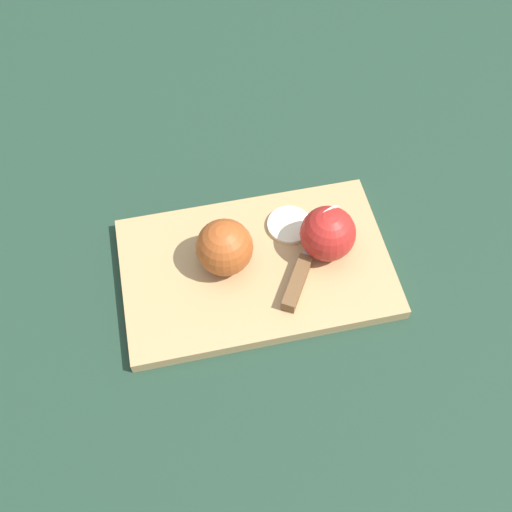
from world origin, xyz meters
name	(u,v)px	position (x,y,z in m)	size (l,w,h in m)	color
ground_plane	(256,271)	(0.00, 0.00, 0.00)	(4.00, 4.00, 0.00)	#1E3828
cutting_board	(256,268)	(0.00, 0.00, 0.01)	(0.36, 0.23, 0.02)	tan
apple_half_left	(224,247)	(-0.04, 0.01, 0.06)	(0.07, 0.07, 0.07)	#AD4C1E
apple_half_right	(327,231)	(0.10, 0.00, 0.05)	(0.07, 0.07, 0.07)	red
knife	(300,276)	(0.05, -0.04, 0.03)	(0.11, 0.15, 0.02)	silver
apple_slice	(290,225)	(0.06, 0.05, 0.02)	(0.06, 0.06, 0.01)	beige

